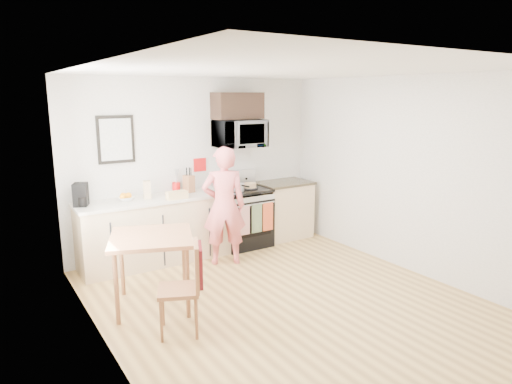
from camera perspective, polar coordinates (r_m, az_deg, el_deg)
floor at (r=5.46m, az=3.60°, el=-13.37°), size 4.60×4.60×0.00m
back_wall at (r=7.00m, az=-7.46°, el=3.38°), size 4.00×0.04×2.60m
front_wall at (r=3.53m, az=26.63°, el=-6.46°), size 4.00×0.04×2.60m
left_wall at (r=4.21m, az=-18.75°, el=-2.97°), size 0.04×4.60×2.60m
right_wall at (r=6.42m, az=18.34°, el=2.08°), size 0.04×4.60×2.60m
ceiling at (r=4.94m, az=4.01°, el=15.00°), size 4.00×4.60×0.04m
window at (r=4.93m, az=-20.82°, el=1.99°), size 0.06×1.40×1.50m
cabinet_left at (r=6.61m, az=-12.43°, el=-4.87°), size 2.10×0.60×0.90m
countertop_left at (r=6.50m, az=-12.62°, el=-0.90°), size 2.14×0.64×0.04m
cabinet_right at (r=7.63m, az=3.45°, el=-2.33°), size 0.84×0.60×0.90m
countertop_right at (r=7.53m, az=3.50°, el=1.14°), size 0.88×0.64×0.04m
range at (r=7.19m, az=-1.61°, el=-3.33°), size 0.76×0.70×1.16m
microwave at (r=7.04m, az=-2.11°, el=7.30°), size 0.76×0.51×0.42m
upper_cabinet at (r=7.06m, az=-2.33°, el=10.72°), size 0.76×0.35×0.40m
wall_art at (r=6.51m, az=-17.12°, el=6.29°), size 0.50×0.04×0.65m
wall_trivet at (r=7.01m, az=-7.03°, el=3.40°), size 0.20×0.02×0.20m
person at (r=6.35m, az=-4.02°, el=-1.75°), size 0.71×0.60×1.66m
dining_table at (r=5.20m, az=-12.93°, el=-6.34°), size 0.99×0.99×0.83m
chair at (r=4.61m, az=-8.08°, el=-10.25°), size 0.55×0.52×0.94m
knife_block at (r=6.78m, az=-8.39°, el=1.04°), size 0.14×0.18×0.25m
utensil_crock at (r=6.82m, az=-9.96°, el=1.16°), size 0.11×0.11×0.34m
fruit_bowl at (r=6.41m, az=-15.99°, el=-0.68°), size 0.25×0.25×0.11m
milk_carton at (r=6.44m, az=-13.46°, el=0.27°), size 0.11×0.11×0.25m
coffee_maker at (r=6.27m, az=-21.04°, el=-0.39°), size 0.23×0.27×0.30m
bread_bag at (r=6.37m, az=-9.86°, el=-0.38°), size 0.29×0.13×0.11m
cake at (r=7.05m, az=-0.78°, el=0.77°), size 0.25×0.25×0.08m
kettle at (r=7.14m, az=-3.54°, el=1.31°), size 0.17×0.17×0.21m
pot at (r=6.87m, az=-2.35°, el=0.60°), size 0.22×0.37×0.11m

